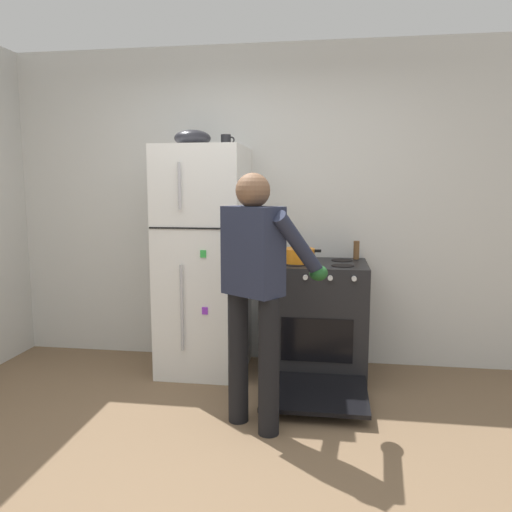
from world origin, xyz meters
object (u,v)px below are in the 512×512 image
(person_cook, at_px, (257,278))
(pepper_mill, at_px, (356,250))
(stove_range, at_px, (318,321))
(red_pot, at_px, (298,255))
(refrigerator, at_px, (204,261))
(mixing_bowl, at_px, (193,138))
(coffee_mug, at_px, (226,141))

(person_cook, height_order, pepper_mill, person_cook)
(stove_range, xyz_separation_m, red_pot, (-0.16, -0.03, 0.53))
(refrigerator, height_order, mixing_bowl, mixing_bowl)
(mixing_bowl, bearing_deg, red_pot, -3.35)
(refrigerator, height_order, red_pot, refrigerator)
(person_cook, bearing_deg, red_pot, 77.36)
(refrigerator, bearing_deg, stove_range, -1.09)
(person_cook, bearing_deg, pepper_mill, 59.91)
(person_cook, relative_size, red_pot, 4.52)
(coffee_mug, bearing_deg, stove_range, -5.17)
(refrigerator, xyz_separation_m, red_pot, (0.78, -0.05, 0.07))
(stove_range, bearing_deg, red_pot, -168.70)
(person_cook, xyz_separation_m, coffee_mug, (-0.39, 0.99, 0.93))
(pepper_mill, distance_m, mixing_bowl, 1.61)
(pepper_mill, bearing_deg, red_pot, -151.48)
(coffee_mug, height_order, mixing_bowl, mixing_bowl)
(stove_range, relative_size, red_pot, 3.47)
(stove_range, bearing_deg, coffee_mug, 174.83)
(refrigerator, relative_size, stove_range, 1.49)
(pepper_mill, bearing_deg, coffee_mug, -171.89)
(refrigerator, distance_m, coffee_mug, 0.98)
(red_pot, height_order, pepper_mill, pepper_mill)
(refrigerator, height_order, person_cook, refrigerator)
(stove_range, height_order, coffee_mug, coffee_mug)
(refrigerator, relative_size, pepper_mill, 12.16)
(stove_range, bearing_deg, mixing_bowl, 178.98)
(person_cook, relative_size, mixing_bowl, 5.50)
(stove_range, relative_size, person_cook, 0.77)
(coffee_mug, bearing_deg, pepper_mill, 8.11)
(refrigerator, distance_m, mixing_bowl, 0.99)
(coffee_mug, height_order, pepper_mill, coffee_mug)
(refrigerator, height_order, stove_range, refrigerator)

